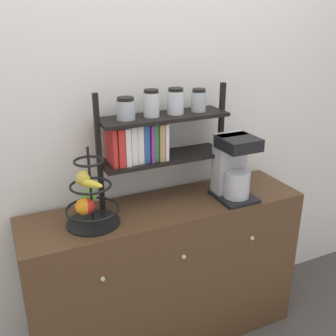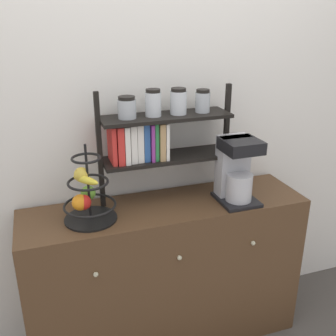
{
  "view_description": "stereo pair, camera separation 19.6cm",
  "coord_description": "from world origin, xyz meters",
  "views": [
    {
      "loc": [
        -0.76,
        -1.46,
        1.79
      ],
      "look_at": [
        0.01,
        0.2,
        1.07
      ],
      "focal_mm": 42.0,
      "sensor_mm": 36.0,
      "label": 1
    },
    {
      "loc": [
        -0.58,
        -1.53,
        1.79
      ],
      "look_at": [
        0.01,
        0.2,
        1.07
      ],
      "focal_mm": 42.0,
      "sensor_mm": 36.0,
      "label": 2
    }
  ],
  "objects": [
    {
      "name": "fruit_stand",
      "position": [
        -0.4,
        0.17,
        0.99
      ],
      "size": [
        0.25,
        0.25,
        0.38
      ],
      "color": "black",
      "rests_on": "sideboard"
    },
    {
      "name": "shelf_hutch",
      "position": [
        -0.03,
        0.3,
        1.23
      ],
      "size": [
        0.71,
        0.2,
        0.59
      ],
      "color": "black",
      "rests_on": "sideboard"
    },
    {
      "name": "coffee_maker",
      "position": [
        0.37,
        0.15,
        1.03
      ],
      "size": [
        0.19,
        0.23,
        0.34
      ],
      "color": "black",
      "rests_on": "sideboard"
    },
    {
      "name": "wall_back",
      "position": [
        0.0,
        0.44,
        1.3
      ],
      "size": [
        7.0,
        0.05,
        2.6
      ],
      "primitive_type": "cube",
      "color": "silver",
      "rests_on": "ground_plane"
    },
    {
      "name": "sideboard",
      "position": [
        0.0,
        0.2,
        0.43
      ],
      "size": [
        1.49,
        0.42,
        0.86
      ],
      "color": "#4C331E",
      "rests_on": "ground_plane"
    }
  ]
}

